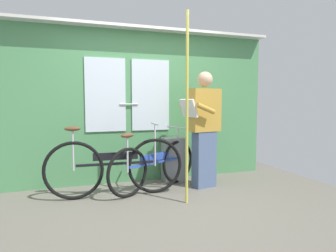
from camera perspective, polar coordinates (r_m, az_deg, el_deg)
name	(u,v)px	position (r m, az deg, el deg)	size (l,w,h in m)	color
ground_plane	(164,205)	(3.81, -0.77, -14.93)	(5.27, 3.96, 0.04)	#666056
train_door_wall	(140,103)	(4.71, -5.32, 4.48)	(4.27, 0.28, 2.38)	#4C8C56
bicycle_near_door	(115,166)	(4.04, -10.06, -7.63)	(1.83, 0.44, 0.97)	black
bicycle_leaning_behind	(154,165)	(4.28, -2.61, -7.46)	(1.48, 0.82, 0.87)	black
passenger_reading_newspaper	(204,127)	(4.37, 6.88, -0.15)	(0.61, 0.54, 1.69)	slate
trash_bin_by_wall	(174,159)	(4.74, 1.10, -6.39)	(0.34, 0.28, 0.69)	gray
handrail_pole	(187,109)	(3.63, 3.66, 3.28)	(0.04, 0.04, 2.34)	#C6C14C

